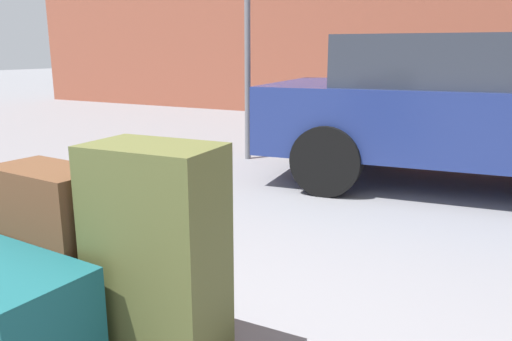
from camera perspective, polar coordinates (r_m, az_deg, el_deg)
The scene contains 4 objects.
suitcase_brown_stacked_top at distance 1.84m, azimuth -21.89°, elevation -8.41°, with size 0.40×0.22×0.57m, color #51331E.
suitcase_olive_rear_left at distance 1.57m, azimuth -11.17°, elevation -9.33°, with size 0.39×0.25×0.68m, color #4C5128.
parked_car at distance 5.21m, azimuth 25.33°, elevation 6.46°, with size 4.46×2.25×1.42m.
no_parking_sign at distance 5.98m, azimuth -0.99°, elevation 16.11°, with size 0.49×0.13×2.53m.
Camera 1 is at (1.14, -0.99, 1.28)m, focal length 35.13 mm.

